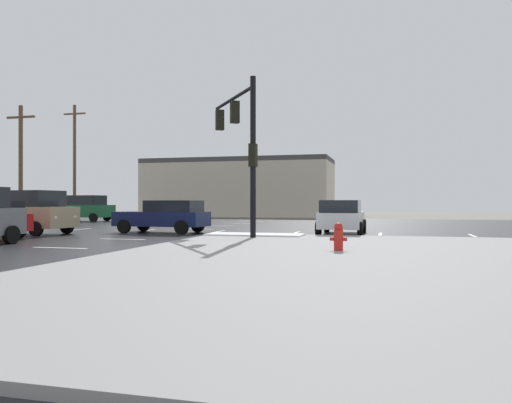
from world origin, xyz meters
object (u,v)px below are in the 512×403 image
Objects in this scene: sedan_navy at (165,216)px; fire_hydrant at (338,237)px; utility_pole_distant at (75,159)px; utility_pole_far at (21,162)px; traffic_signal_mast at (242,135)px; suv_tan at (24,211)px; suv_green at (82,208)px; sedan_silver at (342,217)px.

fire_hydrant is at bearing 141.50° from sedan_navy.
utility_pole_distant is (-17.23, 17.73, 4.58)m from sedan_navy.
fire_hydrant is 0.10× the size of utility_pole_far.
suv_tan is at bearing 54.50° from traffic_signal_mast.
suv_green is (-12.77, 12.22, 0.24)m from sedan_navy.
sedan_silver is at bearing -83.93° from traffic_signal_mast.
sedan_navy is at bearing 95.61° from sedan_silver.
sedan_silver is (3.82, 3.40, -3.45)m from traffic_signal_mast.
suv_tan is at bearing 114.46° from suv_green.
utility_pole_far is (-1.18, -5.42, 3.21)m from suv_green.
utility_pole_distant is at bearing 106.70° from utility_pole_far.
utility_pole_far is at bearing -73.30° from utility_pole_distant.
traffic_signal_mast reaches higher than sedan_navy.
suv_green is (-21.25, 11.42, 0.24)m from sedan_silver.
fire_hydrant is 0.17× the size of sedan_silver.
utility_pole_far reaches higher than traffic_signal_mast.
utility_pole_far reaches higher than fire_hydrant.
sedan_silver is 31.12m from utility_pole_distant.
suv_green is at bearing -51.05° from utility_pole_distant.
fire_hydrant is 27.86m from utility_pole_far.
utility_pole_far is (-13.95, 6.80, 3.45)m from sedan_navy.
traffic_signal_mast is at bearing 5.44° from suv_tan.
utility_pole_distant reaches higher than traffic_signal_mast.
sedan_navy is at bearing 29.18° from suv_tan.
sedan_silver is 0.94× the size of suv_green.
sedan_navy is at bearing -26.00° from utility_pole_far.
utility_pole_distant reaches higher than sedan_silver.
sedan_navy reaches higher than fire_hydrant.
utility_pole_distant is at bearing 124.38° from suv_tan.
sedan_navy is (-4.67, 2.60, -3.45)m from traffic_signal_mast.
suv_green reaches higher than fire_hydrant.
suv_tan reaches higher than sedan_navy.
sedan_navy is 17.68m from suv_green.
suv_green is 8.31m from utility_pole_distant.
sedan_navy is 0.44× the size of utility_pole_distant.
suv_tan is 0.61× the size of utility_pole_far.
suv_green is 0.59× the size of utility_pole_far.
sedan_navy is 0.95× the size of suv_green.
fire_hydrant is 37.38m from utility_pole_distant.
utility_pole_distant reaches higher than sedan_navy.
utility_pole_distant is (-4.45, 5.51, 4.34)m from suv_green.
traffic_signal_mast is at bearing 154.42° from sedan_navy.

